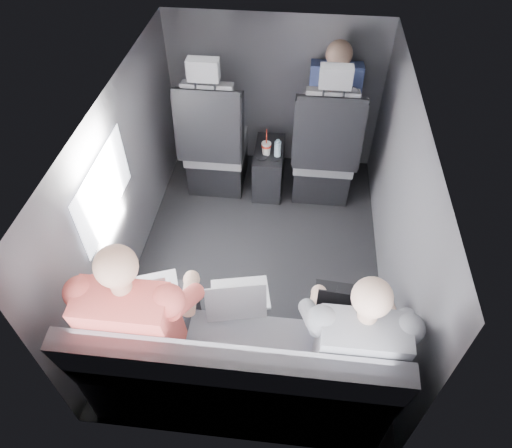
# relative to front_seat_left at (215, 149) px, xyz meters

# --- Properties ---
(floor) EXTENTS (2.60, 2.60, 0.00)m
(floor) POSITION_rel_front_seat_left_xyz_m (0.45, -0.84, -0.40)
(floor) COLOR black
(floor) RESTS_ON ground
(ceiling) EXTENTS (2.60, 2.60, 0.00)m
(ceiling) POSITION_rel_front_seat_left_xyz_m (0.45, -0.84, 0.95)
(ceiling) COLOR #B2B2AD
(ceiling) RESTS_ON panel_back
(panel_left) EXTENTS (0.02, 2.60, 1.35)m
(panel_left) POSITION_rel_front_seat_left_xyz_m (-0.45, -0.84, 0.27)
(panel_left) COLOR #56565B
(panel_left) RESTS_ON floor
(panel_right) EXTENTS (0.02, 2.60, 1.35)m
(panel_right) POSITION_rel_front_seat_left_xyz_m (1.35, -0.84, 0.27)
(panel_right) COLOR #56565B
(panel_right) RESTS_ON floor
(panel_front) EXTENTS (1.80, 0.02, 1.35)m
(panel_front) POSITION_rel_front_seat_left_xyz_m (0.45, 0.46, 0.27)
(panel_front) COLOR #56565B
(panel_front) RESTS_ON floor
(panel_back) EXTENTS (1.80, 0.02, 1.35)m
(panel_back) POSITION_rel_front_seat_left_xyz_m (0.45, -2.14, 0.27)
(panel_back) COLOR #56565B
(panel_back) RESTS_ON floor
(side_window) EXTENTS (0.02, 0.75, 0.42)m
(side_window) POSITION_rel_front_seat_left_xyz_m (-0.43, -1.14, 0.50)
(side_window) COLOR white
(side_window) RESTS_ON panel_left
(seatbelt) EXTENTS (0.35, 0.11, 0.59)m
(seatbelt) POSITION_rel_front_seat_left_xyz_m (0.90, -0.17, 0.40)
(seatbelt) COLOR black
(seatbelt) RESTS_ON front_seat_right
(front_seat_left) EXTENTS (0.52, 0.58, 1.26)m
(front_seat_left) POSITION_rel_front_seat_left_xyz_m (0.00, 0.00, 0.00)
(front_seat_left) COLOR black
(front_seat_left) RESTS_ON floor
(front_seat_right) EXTENTS (0.52, 0.58, 1.26)m
(front_seat_right) POSITION_rel_front_seat_left_xyz_m (0.90, 0.00, 0.00)
(front_seat_right) COLOR black
(front_seat_right) RESTS_ON floor
(center_console) EXTENTS (0.24, 0.48, 0.41)m
(center_console) POSITION_rel_front_seat_left_xyz_m (0.45, 0.04, -0.20)
(center_console) COLOR black
(center_console) RESTS_ON floor
(rear_bench) EXTENTS (1.60, 0.57, 0.92)m
(rear_bench) POSITION_rel_front_seat_left_xyz_m (0.45, -1.90, -0.09)
(rear_bench) COLOR #59595D
(rear_bench) RESTS_ON floor
(soda_cup) EXTENTS (0.08, 0.08, 0.24)m
(soda_cup) POSITION_rel_front_seat_left_xyz_m (0.43, -0.03, 0.06)
(soda_cup) COLOR white
(soda_cup) RESTS_ON center_console
(water_bottle) EXTENTS (0.06, 0.06, 0.16)m
(water_bottle) POSITION_rel_front_seat_left_xyz_m (0.52, -0.05, 0.07)
(water_bottle) COLOR #9FC5D7
(water_bottle) RESTS_ON center_console
(laptop_white) EXTENTS (0.41, 0.43, 0.25)m
(laptop_white) POSITION_rel_front_seat_left_xyz_m (-0.09, -1.67, 0.23)
(laptop_white) COLOR silver
(laptop_white) RESTS_ON passenger_rear_left
(laptop_silver) EXTENTS (0.36, 0.35, 0.23)m
(laptop_silver) POSITION_rel_front_seat_left_xyz_m (0.43, -1.62, 0.23)
(laptop_silver) COLOR silver
(laptop_silver) RESTS_ON rear_bench
(laptop_black) EXTENTS (0.38, 0.35, 0.26)m
(laptop_black) POSITION_rel_front_seat_left_xyz_m (1.02, -1.62, 0.24)
(laptop_black) COLOR black
(laptop_black) RESTS_ON passenger_rear_right
(passenger_rear_left) EXTENTS (0.54, 0.65, 1.28)m
(passenger_rear_left) POSITION_rel_front_seat_left_xyz_m (-0.04, -1.81, 0.25)
(passenger_rear_left) COLOR #333338
(passenger_rear_left) RESTS_ON rear_bench
(passenger_rear_right) EXTENTS (0.49, 0.62, 1.21)m
(passenger_rear_right) POSITION_rel_front_seat_left_xyz_m (1.03, -1.81, 0.22)
(passenger_rear_right) COLOR navy
(passenger_rear_right) RESTS_ON rear_bench
(passenger_front_right) EXTENTS (0.40, 0.40, 0.82)m
(passenger_front_right) POSITION_rel_front_seat_left_xyz_m (0.93, 0.26, 0.35)
(passenger_front_right) COLOR navy
(passenger_front_right) RESTS_ON front_seat_right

